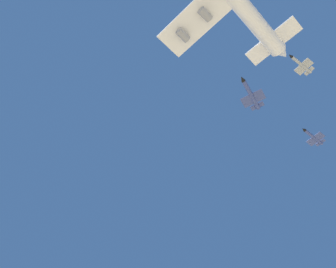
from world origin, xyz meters
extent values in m
cone|color=white|center=(-56.19, 32.60, 128.63)|extent=(6.88, 7.27, 5.76)
cylinder|color=gray|center=(-15.68, 26.64, 125.19)|extent=(5.80, 4.83, 3.00)
cylinder|color=gray|center=(-20.19, 36.67, 125.03)|extent=(5.80, 4.83, 3.00)
cube|color=white|center=(-50.30, 35.36, 136.23)|extent=(7.64, 4.06, 10.41)
cube|color=white|center=(-50.26, 35.27, 128.83)|extent=(15.41, 22.94, 0.91)
cylinder|color=#38478C|center=(-93.11, 0.86, 128.40)|extent=(12.83, 5.42, 1.50)
cone|color=black|center=(-85.98, 3.16, 128.40)|extent=(2.36, 2.04, 1.50)
cube|color=#38478C|center=(-94.54, 0.40, 128.20)|extent=(6.64, 8.96, 0.24)
cube|color=#38478C|center=(-98.35, -0.83, 130.35)|extent=(2.35, 0.93, 2.60)
cube|color=#38478C|center=(-98.35, -0.83, 128.60)|extent=(3.38, 5.18, 0.20)
cylinder|color=#38478C|center=(-42.02, 22.89, 103.68)|extent=(11.22, 9.11, 1.50)
cone|color=black|center=(-36.07, 27.47, 103.68)|extent=(2.50, 2.41, 1.50)
cube|color=#38478C|center=(-43.21, 21.98, 103.48)|extent=(8.36, 9.02, 0.24)
cube|color=#38478C|center=(-46.38, 19.54, 105.63)|extent=(2.02, 1.62, 2.60)
cube|color=#38478C|center=(-46.38, 19.54, 103.88)|extent=(4.51, 5.02, 0.20)
cylinder|color=#999EA3|center=(-75.29, 25.74, 144.49)|extent=(12.93, 4.93, 1.50)
cone|color=black|center=(-68.07, 27.75, 144.49)|extent=(2.33, 1.98, 1.50)
cube|color=#999EA3|center=(-76.74, 25.34, 144.29)|extent=(6.39, 8.89, 0.24)
cube|color=#999EA3|center=(-80.59, 24.27, 146.44)|extent=(2.37, 0.84, 2.60)
cube|color=#999EA3|center=(-80.59, 24.27, 144.69)|extent=(3.21, 5.16, 0.20)
camera|label=1|loc=(7.27, 71.71, 1.76)|focal=36.72mm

